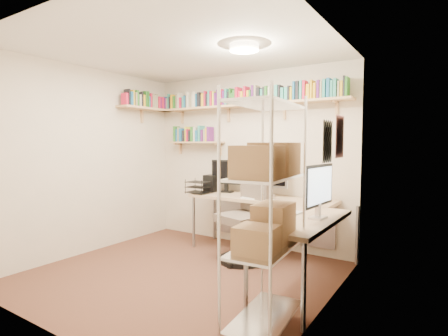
# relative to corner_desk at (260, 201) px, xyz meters

# --- Properties ---
(ground) EXTENTS (3.20, 3.20, 0.00)m
(ground) POSITION_rel_corner_desk_xyz_m (-0.52, -0.93, -0.76)
(ground) COLOR #49281F
(ground) RESTS_ON ground
(room_shell) EXTENTS (3.24, 3.04, 2.52)m
(room_shell) POSITION_rel_corner_desk_xyz_m (-0.52, -0.93, 0.79)
(room_shell) COLOR beige
(room_shell) RESTS_ON ground
(wall_shelves) EXTENTS (3.12, 1.09, 0.80)m
(wall_shelves) POSITION_rel_corner_desk_xyz_m (-0.93, 0.37, 1.28)
(wall_shelves) COLOR tan
(wall_shelves) RESTS_ON ground
(corner_desk) EXTENTS (2.30, 1.95, 1.33)m
(corner_desk) POSITION_rel_corner_desk_xyz_m (0.00, 0.00, 0.00)
(corner_desk) COLOR tan
(corner_desk) RESTS_ON ground
(office_chair) EXTENTS (0.63, 0.64, 1.15)m
(office_chair) POSITION_rel_corner_desk_xyz_m (-0.15, -0.12, -0.27)
(office_chair) COLOR black
(office_chair) RESTS_ON ground
(wire_rack) EXTENTS (0.46, 0.84, 1.87)m
(wire_rack) POSITION_rel_corner_desk_xyz_m (0.83, -1.51, 0.31)
(wire_rack) COLOR silver
(wire_rack) RESTS_ON ground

